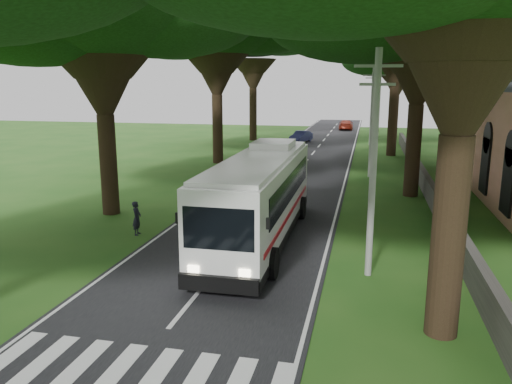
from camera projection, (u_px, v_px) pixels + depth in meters
ground at (161, 339)px, 13.64m from camera, size 140.00×140.00×0.00m
road at (294, 176)px, 37.47m from camera, size 8.00×120.00×0.04m
crosswalk at (127, 380)px, 11.74m from camera, size 8.00×3.00×0.01m
property_wall at (421, 175)px, 34.46m from camera, size 0.35×50.00×1.20m
pole_near at (374, 162)px, 17.29m from camera, size 1.60×0.24×8.00m
pole_mid at (372, 120)px, 36.35m from camera, size 1.60×0.24×8.00m
pole_far at (372, 108)px, 55.41m from camera, size 1.60×0.24×8.00m
tree_l_mida at (98, 7)px, 24.55m from camera, size 12.81×12.81×13.37m
tree_l_midb at (216, 21)px, 41.30m from camera, size 14.68×14.68×15.15m
tree_l_far at (253, 32)px, 58.50m from camera, size 14.27×14.27×15.88m
tree_r_mida at (423, 3)px, 28.57m from camera, size 16.02×16.02×14.80m
tree_r_midb at (399, 10)px, 45.41m from camera, size 16.37×16.37×16.90m
tree_r_far at (398, 53)px, 62.95m from camera, size 12.66×12.66×13.37m
coach_bus at (260, 196)px, 21.75m from camera, size 3.08×12.76×3.76m
distant_car_a at (283, 146)px, 49.61m from camera, size 1.82×3.94×1.31m
distant_car_b at (301, 137)px, 58.81m from camera, size 2.45×4.20×1.31m
distant_car_c at (346, 125)px, 74.77m from camera, size 2.18×5.03×1.44m
pedestrian at (137, 218)px, 22.86m from camera, size 0.45×0.62×1.57m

